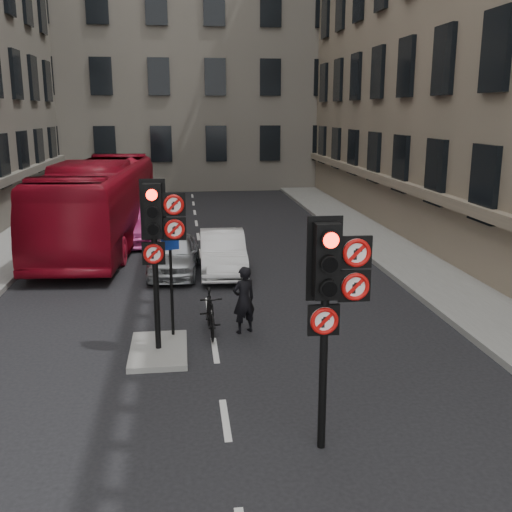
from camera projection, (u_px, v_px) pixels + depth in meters
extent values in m
plane|color=black|center=(236.00, 494.00, 8.07)|extent=(120.00, 120.00, 0.00)
cube|color=gray|center=(414.00, 259.00, 20.48)|extent=(3.00, 50.00, 0.16)
cube|color=gray|center=(159.00, 350.00, 12.73)|extent=(1.20, 2.00, 0.12)
cube|color=slate|center=(186.00, 38.00, 42.33)|extent=(30.00, 14.00, 20.00)
cylinder|color=black|center=(323.00, 375.00, 8.91)|extent=(0.12, 0.12, 2.40)
cube|color=black|center=(326.00, 261.00, 8.50)|extent=(0.36, 0.28, 1.10)
cube|color=black|center=(324.00, 259.00, 8.62)|extent=(0.52, 0.03, 1.25)
cylinder|color=#FF1407|center=(331.00, 240.00, 8.18)|extent=(0.22, 0.01, 0.22)
cylinder|color=black|center=(330.00, 265.00, 8.26)|extent=(0.22, 0.01, 0.22)
cylinder|color=black|center=(330.00, 289.00, 8.34)|extent=(0.22, 0.01, 0.22)
cube|color=black|center=(356.00, 252.00, 8.50)|extent=(0.47, 0.05, 0.47)
cylinder|color=white|center=(357.00, 253.00, 8.46)|extent=(0.41, 0.02, 0.41)
torus|color=#BF0C0A|center=(357.00, 253.00, 8.45)|extent=(0.41, 0.06, 0.41)
cube|color=#BF0C0A|center=(357.00, 253.00, 8.44)|extent=(0.25, 0.01, 0.25)
cube|color=black|center=(354.00, 286.00, 8.62)|extent=(0.47, 0.05, 0.47)
cylinder|color=white|center=(355.00, 287.00, 8.58)|extent=(0.41, 0.02, 0.41)
torus|color=#BF0C0A|center=(355.00, 287.00, 8.57)|extent=(0.41, 0.06, 0.41)
cube|color=#BF0C0A|center=(356.00, 287.00, 8.56)|extent=(0.25, 0.01, 0.25)
cube|color=black|center=(324.00, 320.00, 8.68)|extent=(0.47, 0.05, 0.47)
cylinder|color=white|center=(324.00, 321.00, 8.65)|extent=(0.41, 0.02, 0.41)
torus|color=#BF0C0A|center=(324.00, 321.00, 8.63)|extent=(0.41, 0.06, 0.41)
cube|color=#BF0C0A|center=(325.00, 321.00, 8.63)|extent=(0.25, 0.01, 0.25)
cylinder|color=black|center=(156.00, 294.00, 12.43)|extent=(0.12, 0.12, 2.40)
cube|color=black|center=(153.00, 211.00, 12.01)|extent=(0.36, 0.28, 1.10)
cube|color=black|center=(153.00, 210.00, 12.14)|extent=(0.52, 0.03, 1.25)
cylinder|color=#FF1407|center=(152.00, 195.00, 11.69)|extent=(0.22, 0.02, 0.22)
cylinder|color=black|center=(152.00, 213.00, 11.78)|extent=(0.22, 0.02, 0.22)
cylinder|color=black|center=(153.00, 230.00, 11.86)|extent=(0.22, 0.02, 0.22)
cube|color=black|center=(174.00, 204.00, 12.02)|extent=(0.47, 0.05, 0.47)
cylinder|color=white|center=(174.00, 205.00, 11.98)|extent=(0.41, 0.02, 0.41)
torus|color=#BF0C0A|center=(174.00, 205.00, 11.96)|extent=(0.41, 0.06, 0.41)
cube|color=#BF0C0A|center=(174.00, 205.00, 11.96)|extent=(0.25, 0.02, 0.25)
cube|color=black|center=(175.00, 229.00, 12.13)|extent=(0.47, 0.05, 0.47)
cylinder|color=white|center=(175.00, 229.00, 12.10)|extent=(0.41, 0.02, 0.41)
torus|color=#BF0C0A|center=(175.00, 229.00, 12.08)|extent=(0.41, 0.06, 0.41)
cube|color=#BF0C0A|center=(175.00, 229.00, 12.08)|extent=(0.25, 0.02, 0.25)
cube|color=black|center=(154.00, 253.00, 12.20)|extent=(0.47, 0.05, 0.47)
cylinder|color=white|center=(154.00, 254.00, 12.16)|extent=(0.41, 0.02, 0.41)
torus|color=#BF0C0A|center=(154.00, 254.00, 12.15)|extent=(0.41, 0.06, 0.41)
cube|color=#BF0C0A|center=(154.00, 254.00, 12.14)|extent=(0.25, 0.02, 0.25)
imported|color=#A1A4A8|center=(174.00, 254.00, 18.81)|extent=(1.77, 3.78, 1.25)
imported|color=white|center=(223.00, 252.00, 18.94)|extent=(1.47, 4.00, 1.31)
imported|color=#DF419A|center=(131.00, 221.00, 23.76)|extent=(2.43, 5.21, 1.47)
imported|color=maroon|center=(100.00, 204.00, 22.42)|extent=(3.50, 11.80, 3.24)
imported|color=black|center=(210.00, 313.00, 13.72)|extent=(0.53, 1.71, 1.02)
imported|color=black|center=(244.00, 300.00, 13.75)|extent=(0.68, 0.58, 1.58)
cylinder|color=black|center=(171.00, 287.00, 13.21)|extent=(0.07, 0.07, 2.24)
cube|color=#0E2D9A|center=(170.00, 243.00, 12.91)|extent=(0.39, 0.16, 0.31)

